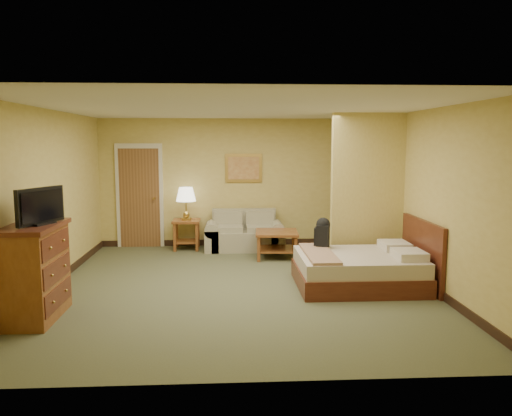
{
  "coord_description": "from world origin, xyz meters",
  "views": [
    {
      "loc": [
        -0.16,
        -7.2,
        2.12
      ],
      "look_at": [
        0.28,
        0.6,
        1.09
      ],
      "focal_mm": 35.0,
      "sensor_mm": 36.0,
      "label": 1
    }
  ],
  "objects": [
    {
      "name": "floor",
      "position": [
        0.0,
        0.0,
        0.0
      ],
      "size": [
        6.0,
        6.0,
        0.0
      ],
      "primitive_type": "plane",
      "color": "#4E5134",
      "rests_on": "ground"
    },
    {
      "name": "ceiling",
      "position": [
        0.0,
        0.0,
        2.6
      ],
      "size": [
        6.0,
        6.0,
        0.0
      ],
      "primitive_type": "plane",
      "rotation": [
        3.14,
        0.0,
        0.0
      ],
      "color": "white",
      "rests_on": "back_wall"
    },
    {
      "name": "back_wall",
      "position": [
        0.0,
        3.0,
        1.3
      ],
      "size": [
        5.5,
        0.02,
        2.6
      ],
      "primitive_type": "cube",
      "color": "tan",
      "rests_on": "floor"
    },
    {
      "name": "left_wall",
      "position": [
        -2.75,
        0.0,
        1.3
      ],
      "size": [
        0.02,
        6.0,
        2.6
      ],
      "primitive_type": "cube",
      "color": "tan",
      "rests_on": "floor"
    },
    {
      "name": "right_wall",
      "position": [
        2.75,
        0.0,
        1.3
      ],
      "size": [
        0.02,
        6.0,
        2.6
      ],
      "primitive_type": "cube",
      "color": "tan",
      "rests_on": "floor"
    },
    {
      "name": "partition",
      "position": [
        2.15,
        0.93,
        1.3
      ],
      "size": [
        1.2,
        0.15,
        2.6
      ],
      "primitive_type": "cube",
      "color": "tan",
      "rests_on": "floor"
    },
    {
      "name": "door",
      "position": [
        -1.95,
        2.96,
        1.03
      ],
      "size": [
        0.94,
        0.16,
        2.1
      ],
      "color": "beige",
      "rests_on": "floor"
    },
    {
      "name": "baseboard",
      "position": [
        0.0,
        2.99,
        0.06
      ],
      "size": [
        5.5,
        0.02,
        0.12
      ],
      "primitive_type": "cube",
      "color": "black",
      "rests_on": "floor"
    },
    {
      "name": "loveseat",
      "position": [
        0.16,
        2.57,
        0.26
      ],
      "size": [
        1.56,
        0.73,
        0.79
      ],
      "color": "gray",
      "rests_on": "floor"
    },
    {
      "name": "side_table",
      "position": [
        -0.99,
        2.65,
        0.39
      ],
      "size": [
        0.54,
        0.54,
        0.59
      ],
      "color": "brown",
      "rests_on": "floor"
    },
    {
      "name": "table_lamp",
      "position": [
        -0.99,
        2.65,
        1.09
      ],
      "size": [
        0.39,
        0.39,
        0.65
      ],
      "color": "#BA9A44",
      "rests_on": "side_table"
    },
    {
      "name": "coffee_table",
      "position": [
        0.73,
        1.8,
        0.35
      ],
      "size": [
        0.82,
        0.82,
        0.49
      ],
      "rotation": [
        0.0,
        0.0,
        -0.06
      ],
      "color": "brown",
      "rests_on": "floor"
    },
    {
      "name": "wall_picture",
      "position": [
        0.16,
        2.97,
        1.6
      ],
      "size": [
        0.75,
        0.04,
        0.58
      ],
      "color": "#B78E3F",
      "rests_on": "back_wall"
    },
    {
      "name": "dresser",
      "position": [
        -2.48,
        -1.23,
        0.58
      ],
      "size": [
        0.57,
        1.08,
        1.16
      ],
      "color": "brown",
      "rests_on": "floor"
    },
    {
      "name": "tv",
      "position": [
        -2.38,
        -1.23,
        1.36
      ],
      "size": [
        0.33,
        0.68,
        0.44
      ],
      "rotation": [
        0.0,
        0.0,
        -0.41
      ],
      "color": "black",
      "rests_on": "dresser"
    },
    {
      "name": "bed",
      "position": [
        1.83,
        -0.1,
        0.27
      ],
      "size": [
        1.89,
        1.53,
        0.99
      ],
      "color": "#481C11",
      "rests_on": "floor"
    },
    {
      "name": "backpack",
      "position": [
        1.31,
        0.38,
        0.73
      ],
      "size": [
        0.26,
        0.32,
        0.48
      ],
      "rotation": [
        0.0,
        0.0,
        -0.31
      ],
      "color": "black",
      "rests_on": "bed"
    }
  ]
}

